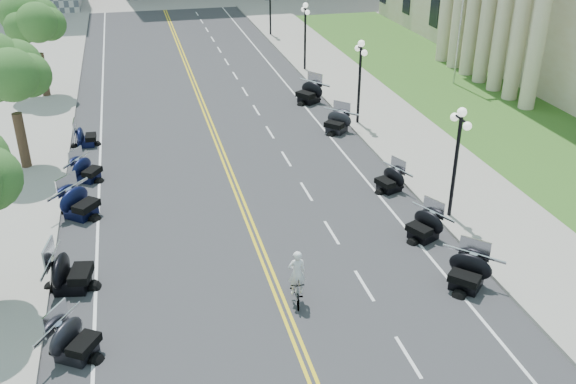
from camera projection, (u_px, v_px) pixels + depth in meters
ground at (280, 298)px, 22.91m from camera, size 160.00×160.00×0.00m
road at (233, 181)px, 31.58m from camera, size 16.00×90.00×0.01m
centerline_yellow_a at (231, 181)px, 31.55m from camera, size 0.12×90.00×0.00m
centerline_yellow_b at (235, 181)px, 31.60m from camera, size 0.12×90.00×0.00m
edge_line_north at (356, 168)px, 32.96m from camera, size 0.12×90.00×0.00m
edge_line_south at (99, 195)px, 30.19m from camera, size 0.12×90.00×0.00m
lane_dash_5 at (408, 357)px, 20.12m from camera, size 0.12×2.00×0.00m
lane_dash_6 at (364, 285)px, 23.59m from camera, size 0.12×2.00×0.00m
lane_dash_7 at (332, 232)px, 27.06m from camera, size 0.12×2.00×0.00m
lane_dash_8 at (306, 191)px, 30.54m from camera, size 0.12×2.00×0.00m
lane_dash_9 at (286, 159)px, 34.01m from camera, size 0.12×2.00×0.00m
lane_dash_10 at (270, 132)px, 37.48m from camera, size 0.12×2.00×0.00m
lane_dash_11 at (256, 110)px, 40.95m from camera, size 0.12×2.00×0.00m
lane_dash_12 at (245, 91)px, 44.42m from camera, size 0.12×2.00×0.00m
lane_dash_13 at (235, 76)px, 47.89m from camera, size 0.12×2.00×0.00m
lane_dash_14 at (227, 62)px, 51.36m from camera, size 0.12×2.00×0.00m
lane_dash_15 at (219, 50)px, 54.83m from camera, size 0.12×2.00×0.00m
lane_dash_16 at (213, 39)px, 58.30m from camera, size 0.12×2.00×0.00m
lane_dash_17 at (207, 30)px, 61.77m from camera, size 0.12×2.00×0.00m
lane_dash_18 at (202, 21)px, 65.24m from camera, size 0.12×2.00×0.00m
lane_dash_19 at (197, 14)px, 68.71m from camera, size 0.12×2.00×0.00m
sidewalk_north at (429, 159)px, 33.82m from camera, size 5.00×90.00×0.15m
sidewalk_south at (6, 204)px, 29.28m from camera, size 5.00×90.00×0.15m
lawn at (475, 102)px, 42.29m from camera, size 9.00×60.00×0.10m
street_lamp_2 at (455, 164)px, 27.07m from camera, size 0.50×1.20×4.90m
street_lamp_3 at (359, 83)px, 37.49m from camera, size 0.50×1.20×4.90m
street_lamp_4 at (305, 37)px, 47.90m from camera, size 0.50×1.20×4.90m
street_lamp_5 at (270, 7)px, 58.31m from camera, size 0.50×1.20×4.90m
flagpole at (462, 14)px, 43.65m from camera, size 1.10×0.20×10.00m
tree_3 at (10, 79)px, 30.77m from camera, size 4.80×4.80×9.20m
tree_4 at (35, 26)px, 41.18m from camera, size 4.80×4.80×9.20m
motorcycle_n_5 at (468, 271)px, 23.21m from camera, size 2.85×2.85×1.41m
motorcycle_n_6 at (424, 224)px, 26.35m from camera, size 2.52×2.52×1.32m
motorcycle_n_7 at (390, 179)px, 30.38m from camera, size 2.27×2.27×1.24m
motorcycle_n_9 at (337, 121)px, 37.21m from camera, size 2.78×2.78×1.38m
motorcycle_n_10 at (309, 91)px, 41.99m from camera, size 3.03×3.03×1.53m
motorcycle_s_5 at (75, 338)px, 19.86m from camera, size 2.75×2.75×1.40m
motorcycle_s_6 at (70, 270)px, 23.11m from camera, size 2.59×2.59×1.56m
motorcycle_s_7 at (80, 201)px, 28.03m from camera, size 3.01×3.01×1.50m
motorcycle_s_8 at (87, 168)px, 31.37m from camera, size 2.54×2.54×1.29m
motorcycle_s_9 at (85, 135)px, 35.38m from camera, size 1.79×1.79×1.23m
bicycle at (297, 290)px, 22.52m from camera, size 0.73×1.71×0.99m
cyclist_rider at (297, 257)px, 21.91m from camera, size 0.63×0.41×1.73m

